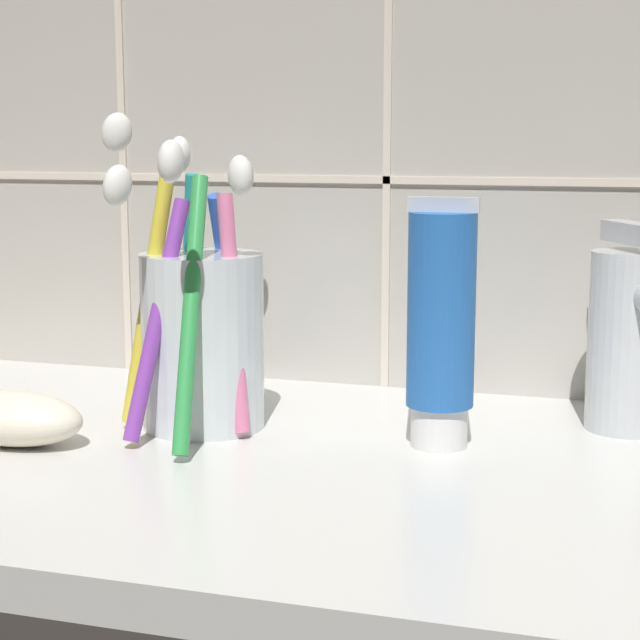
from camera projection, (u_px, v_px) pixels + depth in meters
The scene contains 6 objects.
sink_counter at pixel (276, 472), 57.40cm from camera, with size 76.62×34.86×2.00cm, color silver.
tile_wall_backsplash at pixel (362, 102), 70.67cm from camera, with size 86.62×1.72×42.01cm.
toothbrush_cup at pixel (200, 329), 61.70cm from camera, with size 9.75×17.19×18.24cm.
toothpaste_tube at pixel (441, 325), 57.63cm from camera, with size 3.86×3.67×13.63cm.
sink_faucet at pixel (637, 333), 60.45cm from camera, with size 7.39×11.40×11.97cm.
soap_bar at pixel (12, 418), 58.79cm from camera, with size 8.42×4.46×2.95cm, color silver.
Camera 1 is at (18.35, -52.09, 18.80)cm, focal length 60.00 mm.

